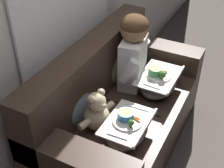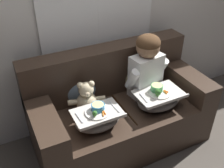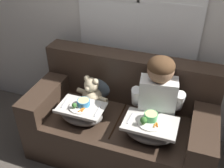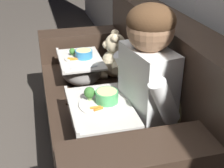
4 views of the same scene
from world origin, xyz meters
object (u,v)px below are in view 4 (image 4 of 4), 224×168
object	(u,v)px
teddy_bear	(114,58)
throw_pillow_behind_child	(174,92)
lap_tray_teddy	(81,68)
lap_tray_child	(101,117)
throw_pillow_behind_teddy	(136,50)
couch	(125,111)
child_figure	(148,64)

from	to	relation	value
teddy_bear	throw_pillow_behind_child	bearing A→B (deg)	13.91
lap_tray_teddy	throw_pillow_behind_child	bearing A→B (deg)	32.09
lap_tray_child	throw_pillow_behind_teddy	bearing A→B (deg)	147.91
couch	lap_tray_child	xyz separation A→B (m)	(0.32, -0.23, 0.19)
throw_pillow_behind_child	child_figure	size ratio (longest dim) A/B	0.60
child_figure	lap_tray_teddy	world-z (taller)	child_figure
teddy_bear	lap_tray_teddy	bearing A→B (deg)	-89.61
couch	teddy_bear	xyz separation A→B (m)	(-0.32, 0.01, 0.24)
couch	lap_tray_teddy	distance (m)	0.44
couch	child_figure	distance (m)	0.56
teddy_bear	lap_tray_child	bearing A→B (deg)	-20.71
couch	throw_pillow_behind_child	bearing A→B (deg)	28.26
couch	child_figure	world-z (taller)	child_figure
child_figure	teddy_bear	size ratio (longest dim) A/B	1.86
throw_pillow_behind_child	throw_pillow_behind_teddy	size ratio (longest dim) A/B	1.10
couch	throw_pillow_behind_child	distance (m)	0.46
lap_tray_child	lap_tray_teddy	world-z (taller)	lap_tray_child
child_figure	lap_tray_child	distance (m)	0.36
lap_tray_teddy	teddy_bear	bearing A→B (deg)	90.39
lap_tray_teddy	throw_pillow_behind_teddy	bearing A→B (deg)	90.08
throw_pillow_behind_teddy	child_figure	size ratio (longest dim) A/B	0.55
couch	lap_tray_child	bearing A→B (deg)	-35.64
lap_tray_child	lap_tray_teddy	xyz separation A→B (m)	(-0.63, -0.00, -0.00)
teddy_bear	lap_tray_teddy	world-z (taller)	teddy_bear
couch	teddy_bear	size ratio (longest dim) A/B	4.88
child_figure	lap_tray_child	size ratio (longest dim) A/B	1.45
throw_pillow_behind_child	lap_tray_child	bearing A→B (deg)	-90.13
throw_pillow_behind_teddy	throw_pillow_behind_child	bearing A→B (deg)	0.00
throw_pillow_behind_teddy	lap_tray_child	bearing A→B (deg)	-32.09
throw_pillow_behind_teddy	lap_tray_teddy	size ratio (longest dim) A/B	0.85
couch	throw_pillow_behind_child	world-z (taller)	couch
throw_pillow_behind_teddy	child_figure	distance (m)	0.68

